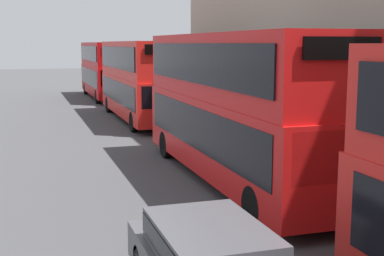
# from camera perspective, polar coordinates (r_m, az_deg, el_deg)

# --- Properties ---
(bus_second_in_queue) EXTENTS (2.59, 11.32, 4.55)m
(bus_second_in_queue) POSITION_cam_1_polar(r_m,az_deg,el_deg) (16.33, 4.69, 2.81)
(bus_second_in_queue) COLOR red
(bus_second_in_queue) RESTS_ON ground
(bus_third_in_queue) EXTENTS (2.59, 11.10, 4.37)m
(bus_third_in_queue) POSITION_cam_1_polar(r_m,az_deg,el_deg) (29.90, -5.64, 5.42)
(bus_third_in_queue) COLOR red
(bus_third_in_queue) RESTS_ON ground
(bus_trailing) EXTENTS (2.59, 10.64, 4.34)m
(bus_trailing) POSITION_cam_1_polar(r_m,az_deg,el_deg) (42.64, -9.26, 6.38)
(bus_trailing) COLOR #B20C0F
(bus_trailing) RESTS_ON ground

